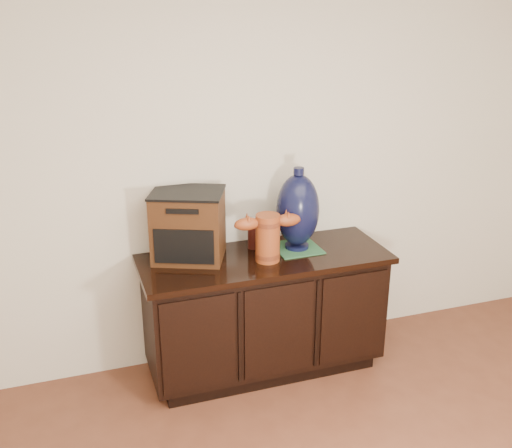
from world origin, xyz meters
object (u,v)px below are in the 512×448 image
object	(u,v)px
terracotta_vessel	(268,235)
spray_can	(253,233)
sideboard	(264,312)
lamp_base	(298,210)
tv_radio	(188,225)

from	to	relation	value
terracotta_vessel	spray_can	xyz separation A→B (m)	(-0.02, 0.20, -0.06)
sideboard	lamp_base	distance (m)	0.65
sideboard	spray_can	distance (m)	0.49
terracotta_vessel	tv_radio	world-z (taller)	tv_radio
sideboard	terracotta_vessel	distance (m)	0.53
sideboard	tv_radio	size ratio (longest dim) A/B	2.97
spray_can	sideboard	bearing A→B (deg)	-80.73
tv_radio	spray_can	distance (m)	0.41
lamp_base	spray_can	bearing A→B (deg)	158.83
lamp_base	sideboard	bearing A→B (deg)	-168.00
spray_can	tv_radio	bearing A→B (deg)	-177.12
sideboard	terracotta_vessel	size ratio (longest dim) A/B	3.74
spray_can	terracotta_vessel	bearing A→B (deg)	-84.58
sideboard	tv_radio	distance (m)	0.72
terracotta_vessel	tv_radio	xyz separation A→B (m)	(-0.41, 0.18, 0.04)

